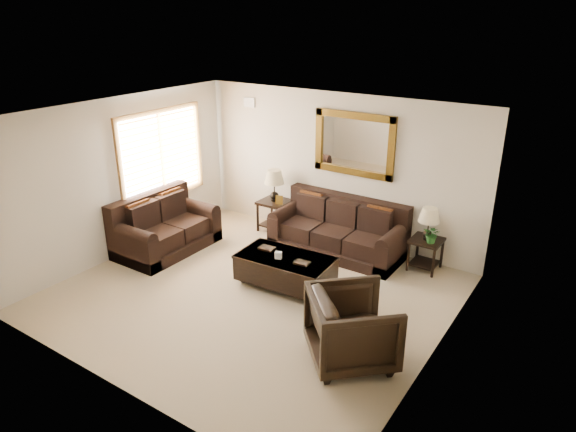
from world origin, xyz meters
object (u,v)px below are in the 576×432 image
Objects in this scene: sofa at (339,233)px; coffee_table at (285,268)px; end_table_right at (428,230)px; armchair at (352,324)px; end_table_left at (274,191)px; loveseat at (164,230)px.

sofa is 1.54× the size of coffee_table.
end_table_right reaches higher than sofa.
armchair is (1.68, -1.06, 0.19)m from coffee_table.
armchair is (3.08, -2.76, -0.29)m from end_table_left.
loveseat is 1.17× the size of coffee_table.
end_table_right is 2.80m from armchair.
end_table_left is at bearing 4.72° from armchair.
loveseat is at bearing -147.88° from sofa.
end_table_left is (1.15, 1.79, 0.42)m from loveseat.
sofa is 1.32× the size of loveseat.
end_table_right is (1.51, 0.17, 0.36)m from sofa.
end_table_right is at bearing 6.42° from sofa.
end_table_left is 4.14m from armchair.
loveseat is 2.54m from coffee_table.
loveseat is 4.34m from armchair.
coffee_table is (2.54, 0.09, -0.05)m from loveseat.
end_table_left reaches higher than coffee_table.
end_table_left is 2.25m from coffee_table.
end_table_right is at bearing 0.57° from end_table_left.
armchair is (1.59, -2.62, 0.16)m from sofa.
end_table_left is at bearing -32.65° from loveseat.
coffee_table is (-1.60, -1.73, -0.40)m from end_table_right.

